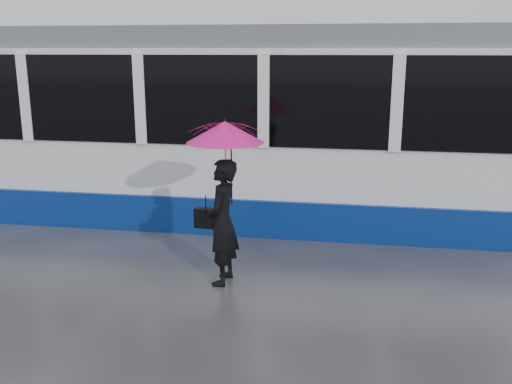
# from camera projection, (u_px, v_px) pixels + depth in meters

# --- Properties ---
(ground) EXTENTS (90.00, 90.00, 0.00)m
(ground) POSITION_uv_depth(u_px,v_px,m) (267.00, 267.00, 8.04)
(ground) COLOR #27272B
(ground) RESTS_ON ground
(rails) EXTENTS (34.00, 1.51, 0.02)m
(rails) POSITION_uv_depth(u_px,v_px,m) (288.00, 216.00, 10.42)
(rails) COLOR #3F3D38
(rails) RESTS_ON ground
(tram) EXTENTS (26.00, 2.56, 3.35)m
(tram) POSITION_uv_depth(u_px,v_px,m) (193.00, 126.00, 10.32)
(tram) COLOR white
(tram) RESTS_ON ground
(woman) EXTENTS (0.42, 0.62, 1.65)m
(woman) POSITION_uv_depth(u_px,v_px,m) (222.00, 222.00, 7.32)
(woman) COLOR black
(woman) RESTS_ON ground
(umbrella) EXTENTS (1.01, 1.01, 1.11)m
(umbrella) POSITION_uv_depth(u_px,v_px,m) (225.00, 147.00, 7.07)
(umbrella) COLOR #FF1571
(umbrella) RESTS_ON ground
(handbag) EXTENTS (0.30, 0.14, 0.43)m
(handbag) POSITION_uv_depth(u_px,v_px,m) (206.00, 218.00, 7.36)
(handbag) COLOR black
(handbag) RESTS_ON ground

